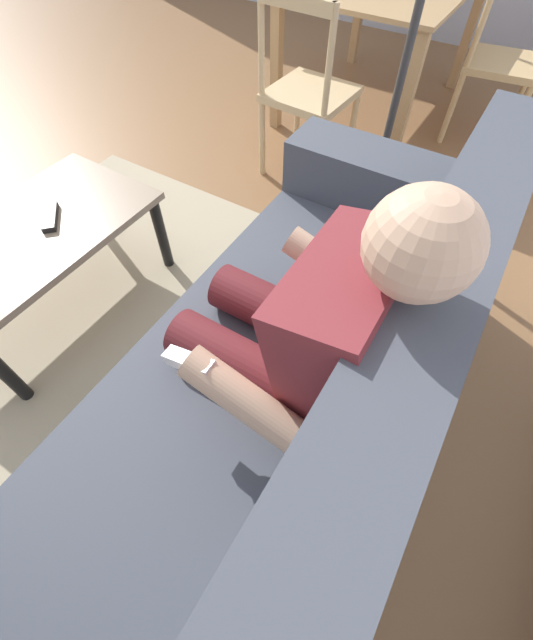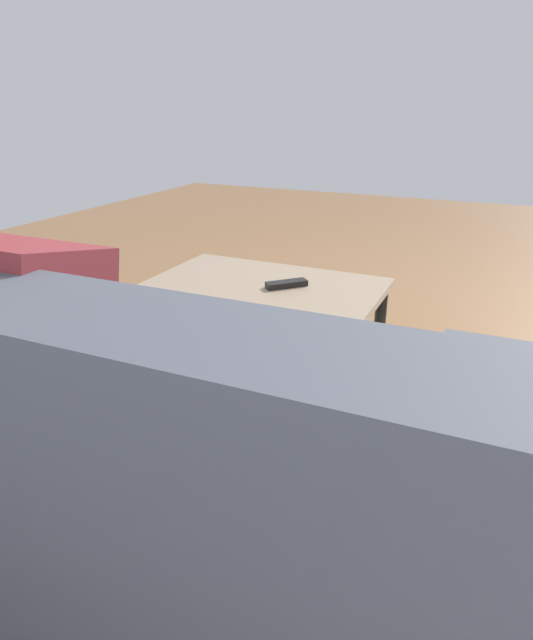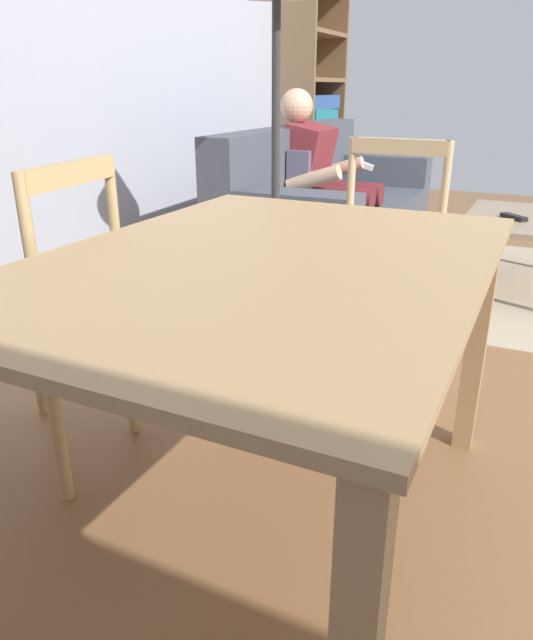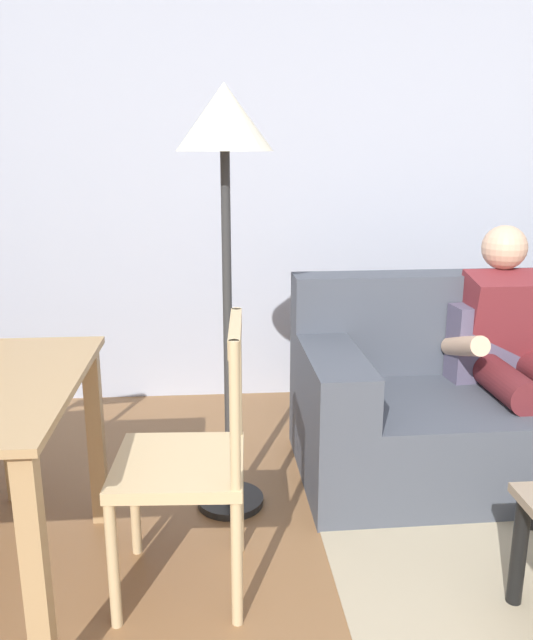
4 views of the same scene
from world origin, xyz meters
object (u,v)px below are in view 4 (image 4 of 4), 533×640
(person_lounging, at_px, (516,350))
(dining_chair_facing_couch, at_px, (188,463))
(couch, at_px, (526,399))
(floor_lamp, at_px, (225,159))

(person_lounging, xyz_separation_m, dining_chair_facing_couch, (-1.46, -0.77, -0.11))
(couch, distance_m, floor_lamp, 1.79)
(couch, xyz_separation_m, person_lounging, (-0.08, -0.01, 0.25))
(couch, relative_size, floor_lamp, 1.28)
(person_lounging, bearing_deg, floor_lamp, -168.93)
(floor_lamp, bearing_deg, dining_chair_facing_couch, -105.63)
(person_lounging, height_order, floor_lamp, floor_lamp)
(person_lounging, bearing_deg, couch, 7.33)
(dining_chair_facing_couch, xyz_separation_m, floor_lamp, (0.14, 0.51, 0.96))
(person_lounging, height_order, dining_chair_facing_couch, person_lounging)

